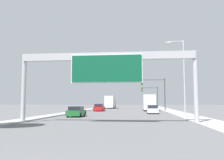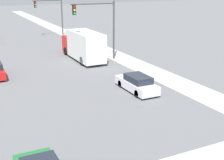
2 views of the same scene
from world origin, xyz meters
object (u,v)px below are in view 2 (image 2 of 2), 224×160
object	(u,v)px
traffic_light_near_intersection	(101,21)
traffic_light_mid_block	(53,11)
truck_box_secondary	(83,45)
car_mid_right	(137,83)

from	to	relation	value
traffic_light_near_intersection	traffic_light_mid_block	bearing A→B (deg)	89.90
truck_box_secondary	traffic_light_near_intersection	xyz separation A→B (m)	(1.64, -1.54, 2.94)
truck_box_secondary	traffic_light_mid_block	size ratio (longest dim) A/B	1.40
car_mid_right	traffic_light_mid_block	distance (m)	31.24
truck_box_secondary	traffic_light_near_intersection	bearing A→B (deg)	-43.15
truck_box_secondary	traffic_light_mid_block	xyz separation A→B (m)	(1.68, 18.46, 2.55)
truck_box_secondary	traffic_light_near_intersection	distance (m)	3.70
car_mid_right	traffic_light_mid_block	size ratio (longest dim) A/B	0.74
car_mid_right	traffic_light_mid_block	bearing A→B (deg)	86.90
car_mid_right	traffic_light_mid_block	xyz separation A→B (m)	(1.68, 30.98, 3.62)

